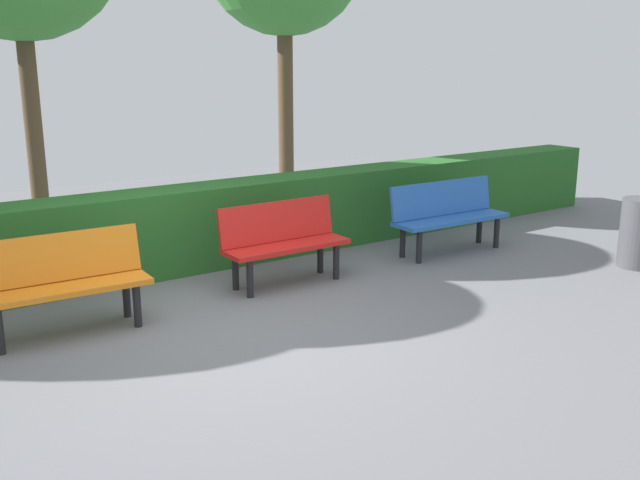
% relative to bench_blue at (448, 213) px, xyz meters
% --- Properties ---
extents(ground_plane, '(16.26, 16.26, 0.00)m').
position_rel_bench_blue_xyz_m(ground_plane, '(3.46, 0.80, -0.48)').
color(ground_plane, slate).
extents(bench_blue, '(1.59, 0.50, 0.86)m').
position_rel_bench_blue_xyz_m(bench_blue, '(0.00, 0.00, 0.00)').
color(bench_blue, blue).
rests_on(bench_blue, ground_plane).
extents(bench_red, '(1.37, 0.46, 0.86)m').
position_rel_bench_blue_xyz_m(bench_red, '(2.34, -0.07, -0.00)').
color(bench_red, red).
rests_on(bench_red, ground_plane).
extents(bench_orange, '(1.46, 0.52, 0.86)m').
position_rel_bench_blue_xyz_m(bench_orange, '(4.66, 0.04, -0.00)').
color(bench_orange, orange).
rests_on(bench_orange, ground_plane).
extents(hedge_row, '(12.26, 0.58, 0.94)m').
position_rel_bench_blue_xyz_m(hedge_row, '(2.43, -1.12, -0.01)').
color(hedge_row, '#266023').
rests_on(hedge_row, ground_plane).
extents(trash_bin, '(0.43, 0.43, 0.79)m').
position_rel_bench_blue_xyz_m(trash_bin, '(-1.31, 1.74, -0.09)').
color(trash_bin, '#4C4C51').
rests_on(trash_bin, ground_plane).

